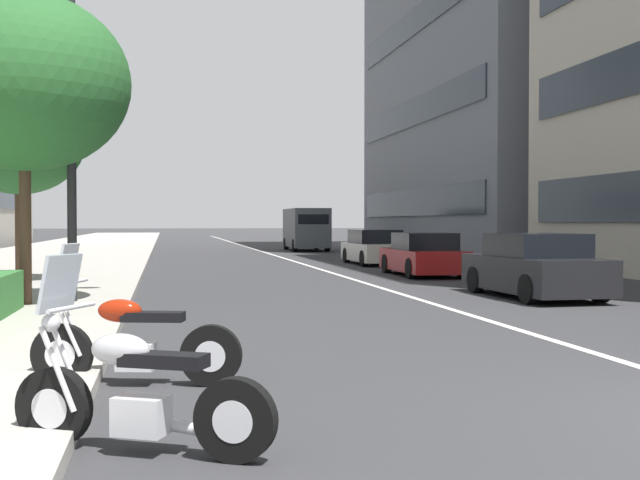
# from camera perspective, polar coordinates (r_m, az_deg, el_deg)

# --- Properties ---
(sidewalk_right_plaza) EXTENTS (160.00, 8.70, 0.15)m
(sidewalk_right_plaza) POSITION_cam_1_polar(r_m,az_deg,el_deg) (35.84, -19.15, -1.35)
(sidewalk_right_plaza) COLOR #A39E93
(sidewalk_right_plaza) RESTS_ON ground
(lane_centre_stripe) EXTENTS (110.00, 0.16, 0.01)m
(lane_centre_stripe) POSITION_cam_1_polar(r_m,az_deg,el_deg) (40.85, -3.42, -1.06)
(lane_centre_stripe) COLOR silver
(lane_centre_stripe) RESTS_ON ground
(motorcycle_by_sign_pole) EXTENTS (1.05, 1.91, 1.46)m
(motorcycle_by_sign_pole) POSITION_cam_1_polar(r_m,az_deg,el_deg) (6.07, -13.05, -10.81)
(motorcycle_by_sign_pole) COLOR black
(motorcycle_by_sign_pole) RESTS_ON ground
(motorcycle_under_tarp) EXTENTS (0.77, 2.17, 1.48)m
(motorcycle_under_tarp) POSITION_cam_1_polar(r_m,az_deg,el_deg) (8.53, -13.35, -7.23)
(motorcycle_under_tarp) COLOR black
(motorcycle_under_tarp) RESTS_ON ground
(car_approaching_light) EXTENTS (4.19, 1.89, 1.44)m
(car_approaching_light) POSITION_cam_1_polar(r_m,az_deg,el_deg) (18.46, 15.15, -1.91)
(car_approaching_light) COLOR black
(car_approaching_light) RESTS_ON ground
(car_mid_block_traffic) EXTENTS (4.27, 1.88, 1.36)m
(car_mid_block_traffic) POSITION_cam_1_polar(r_m,az_deg,el_deg) (25.25, 7.42, -1.13)
(car_mid_block_traffic) COLOR maroon
(car_mid_block_traffic) RESTS_ON ground
(car_lead_in_lane) EXTENTS (4.40, 1.87, 1.39)m
(car_lead_in_lane) POSITION_cam_1_polar(r_m,az_deg,el_deg) (31.67, 3.96, -0.57)
(car_lead_in_lane) COLOR beige
(car_lead_in_lane) RESTS_ON ground
(delivery_van_ahead) EXTENTS (5.24, 2.19, 2.47)m
(delivery_van_ahead) POSITION_cam_1_polar(r_m,az_deg,el_deg) (46.77, -1.01, 0.86)
(delivery_van_ahead) COLOR #4C5156
(delivery_van_ahead) RESTS_ON ground
(street_lamp_with_banners) EXTENTS (1.26, 2.23, 8.13)m
(street_lamp_with_banners) POSITION_cam_1_polar(r_m,az_deg,el_deg) (16.51, -16.38, 12.67)
(street_lamp_with_banners) COLOR #232326
(street_lamp_with_banners) RESTS_ON sidewalk_right_plaza
(street_tree_mid_sidewalk) EXTENTS (3.93, 3.93, 5.83)m
(street_tree_mid_sidewalk) POSITION_cam_1_polar(r_m,az_deg,el_deg) (16.10, -20.48, 10.55)
(street_tree_mid_sidewalk) COLOR #473323
(street_tree_mid_sidewalk) RESTS_ON sidewalk_right_plaza
(street_tree_far_plaza) EXTENTS (3.37, 3.37, 5.13)m
(street_tree_far_plaza) POSITION_cam_1_polar(r_m,az_deg,el_deg) (22.21, -20.83, 6.75)
(street_tree_far_plaza) COLOR #473323
(street_tree_far_plaza) RESTS_ON sidewalk_right_plaza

